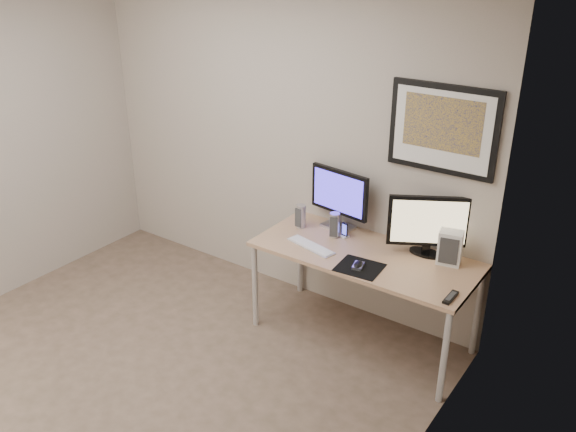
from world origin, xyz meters
name	(u,v)px	position (x,y,z in m)	size (l,w,h in m)	color
floor	(135,384)	(0.00, 0.00, 0.00)	(3.60, 3.60, 0.00)	#4D3F30
room	(162,136)	(0.00, 0.45, 1.64)	(3.60, 3.60, 3.60)	white
desk	(364,261)	(1.00, 1.35, 0.66)	(1.60, 0.70, 0.73)	#916746
framed_art	(443,129)	(1.35, 1.68, 1.62)	(0.75, 0.04, 0.60)	black
monitor_large	(339,196)	(0.63, 1.61, 0.99)	(0.52, 0.20, 0.47)	#BCBCC1
monitor_tv	(428,224)	(1.36, 1.58, 0.97)	(0.51, 0.31, 0.44)	black
speaker_left	(301,216)	(0.39, 1.45, 0.82)	(0.07, 0.07, 0.18)	#BCBCC1
speaker_right	(335,225)	(0.68, 1.45, 0.83)	(0.08, 0.08, 0.19)	#BCBCC1
phone_dock	(345,230)	(0.75, 1.49, 0.79)	(0.05, 0.05, 0.12)	black
keyboard	(311,246)	(0.63, 1.21, 0.74)	(0.40, 0.11, 0.01)	silver
mousepad	(360,267)	(1.07, 1.14, 0.73)	(0.30, 0.27, 0.00)	black
mouse	(358,265)	(1.06, 1.14, 0.75)	(0.06, 0.11, 0.04)	black
remote	(451,297)	(1.73, 1.12, 0.74)	(0.04, 0.17, 0.02)	black
fan_unit	(450,248)	(1.54, 1.55, 0.85)	(0.16, 0.12, 0.24)	silver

